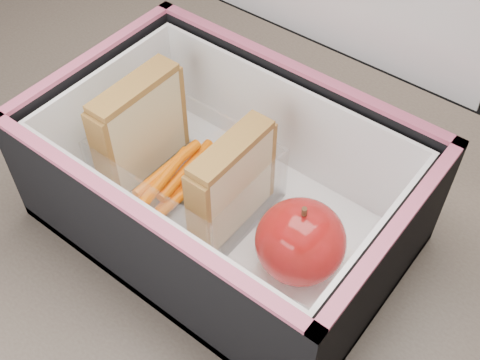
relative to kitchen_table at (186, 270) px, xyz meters
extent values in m
cube|color=brown|center=(0.00, 0.00, 0.08)|extent=(1.20, 0.80, 0.03)
cube|color=#382D26|center=(-0.55, 0.35, -0.30)|extent=(0.05, 0.05, 0.72)
cube|color=#D5B983|center=(-0.07, 0.02, 0.16)|extent=(0.01, 0.09, 0.10)
cube|color=#B7555C|center=(-0.06, 0.02, 0.15)|extent=(0.01, 0.09, 0.09)
cube|color=#D5B983|center=(-0.06, 0.02, 0.16)|extent=(0.01, 0.09, 0.10)
cube|color=olive|center=(-0.06, 0.02, 0.21)|extent=(0.03, 0.10, 0.01)
cube|color=#D5B983|center=(0.04, 0.02, 0.15)|extent=(0.01, 0.09, 0.09)
cube|color=#B7555C|center=(0.05, 0.02, 0.15)|extent=(0.01, 0.08, 0.09)
cube|color=#D5B983|center=(0.06, 0.02, 0.15)|extent=(0.01, 0.09, 0.09)
cube|color=olive|center=(0.05, 0.02, 0.20)|extent=(0.03, 0.09, 0.01)
cylinder|color=#D95D00|center=(-0.01, 0.00, 0.11)|extent=(0.02, 0.09, 0.01)
cylinder|color=#D95D00|center=(-0.02, 0.03, 0.13)|extent=(0.02, 0.09, 0.01)
cylinder|color=#D95D00|center=(-0.02, 0.00, 0.14)|extent=(0.03, 0.09, 0.01)
cylinder|color=#D95D00|center=(-0.01, 0.00, 0.11)|extent=(0.01, 0.09, 0.01)
cylinder|color=#D95D00|center=(0.00, 0.06, 0.13)|extent=(0.02, 0.09, 0.01)
cylinder|color=#D95D00|center=(-0.02, 0.01, 0.14)|extent=(0.01, 0.09, 0.01)
cube|color=white|center=(0.13, 0.02, 0.11)|extent=(0.08, 0.08, 0.01)
ellipsoid|color=maroon|center=(0.13, 0.01, 0.15)|extent=(0.10, 0.10, 0.07)
cylinder|color=#4D2F1B|center=(0.13, 0.01, 0.19)|extent=(0.01, 0.01, 0.01)
camera|label=1|loc=(0.27, -0.25, 0.56)|focal=45.00mm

